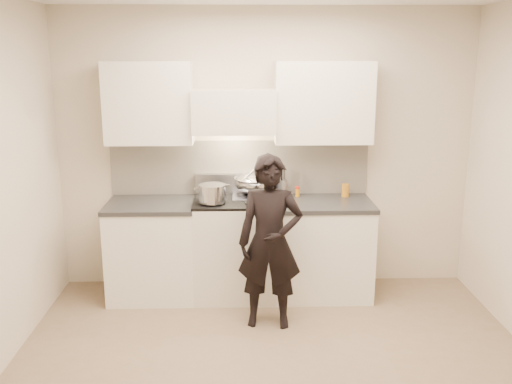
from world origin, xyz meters
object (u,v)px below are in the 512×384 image
stove (235,247)px  person (270,242)px  wok (255,183)px  utensil_crock (281,187)px  counter_right (322,248)px

stove → person: size_ratio=0.65×
stove → person: 0.75m
wok → utensil_crock: 0.27m
stove → wok: size_ratio=2.01×
counter_right → wok: wok is taller
counter_right → wok: 0.89m
counter_right → person: bearing=-129.7°
wok → utensil_crock: (0.26, 0.07, -0.05)m
stove → wok: bearing=37.1°
stove → counter_right: bearing=0.0°
stove → counter_right: (0.83, 0.00, -0.01)m
stove → counter_right: 0.83m
person → counter_right: bearing=55.5°
wok → person: 0.86m
counter_right → person: person is taller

